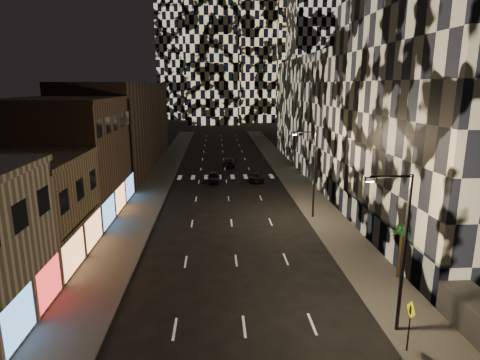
{
  "coord_description": "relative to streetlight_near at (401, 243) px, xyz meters",
  "views": [
    {
      "loc": [
        -1.51,
        -9.58,
        13.64
      ],
      "look_at": [
        0.47,
        22.53,
        6.0
      ],
      "focal_mm": 30.0,
      "sensor_mm": 36.0,
      "label": 1
    }
  ],
  "objects": [
    {
      "name": "midrise_right",
      "position": [
        11.65,
        14.5,
        5.65
      ],
      "size": [
        16.0,
        25.0,
        22.0
      ],
      "primitive_type": "cube",
      "color": "#232326",
      "rests_on": "ground"
    },
    {
      "name": "retail_brown",
      "position": [
        -25.35,
        23.5,
        0.65
      ],
      "size": [
        10.0,
        15.0,
        12.0
      ],
      "primitive_type": "cube",
      "color": "#4F382C",
      "rests_on": "ground"
    },
    {
      "name": "curb_right",
      "position": [
        -0.45,
        40.0,
        -5.28
      ],
      "size": [
        0.2,
        120.0,
        0.15
      ],
      "primitive_type": "cube",
      "color": "#4C4C47",
      "rests_on": "ground"
    },
    {
      "name": "midrise_filler_right",
      "position": [
        11.65,
        47.0,
        3.65
      ],
      "size": [
        16.0,
        40.0,
        18.0
      ],
      "primitive_type": "cube",
      "color": "#232326",
      "rests_on": "ground"
    },
    {
      "name": "sidewalk_right",
      "position": [
        1.65,
        40.0,
        -5.28
      ],
      "size": [
        4.0,
        120.0,
        0.15
      ],
      "primitive_type": "cube",
      "color": "#47443F",
      "rests_on": "ground"
    },
    {
      "name": "retail_tan",
      "position": [
        -25.35,
        11.0,
        -1.35
      ],
      "size": [
        10.0,
        10.0,
        8.0
      ],
      "primitive_type": "cube",
      "color": "#756146",
      "rests_on": "ground"
    },
    {
      "name": "curb_left",
      "position": [
        -16.25,
        40.0,
        -5.28
      ],
      "size": [
        0.2,
        120.0,
        0.15
      ],
      "primitive_type": "cube",
      "color": "#4C4C47",
      "rests_on": "ground"
    },
    {
      "name": "streetlight_far",
      "position": [
        0.0,
        20.0,
        0.0
      ],
      "size": [
        2.55,
        0.25,
        9.0
      ],
      "color": "black",
      "rests_on": "sidewalk_right"
    },
    {
      "name": "streetlight_near",
      "position": [
        0.0,
        0.0,
        0.0
      ],
      "size": [
        2.55,
        0.25,
        9.0
      ],
      "color": "black",
      "rests_on": "sidewalk_right"
    },
    {
      "name": "car_dark_rightlane",
      "position": [
        -3.97,
        36.89,
        -4.76
      ],
      "size": [
        2.41,
        4.48,
        1.19
      ],
      "primitive_type": "imported",
      "rotation": [
        0.0,
        0.0,
        -0.1
      ],
      "color": "black",
      "rests_on": "ground"
    },
    {
      "name": "car_dark_midlane",
      "position": [
        -10.21,
        36.69,
        -4.61
      ],
      "size": [
        1.86,
        4.38,
        1.48
      ],
      "primitive_type": "imported",
      "rotation": [
        0.0,
        0.0,
        -0.03
      ],
      "color": "black",
      "rests_on": "ground"
    },
    {
      "name": "palm_tree",
      "position": [
        3.15,
        6.18,
        -1.96
      ],
      "size": [
        2.0,
        1.97,
        3.93
      ],
      "color": "#47331E",
      "rests_on": "sidewalk_right"
    },
    {
      "name": "sidewalk_left",
      "position": [
        -18.35,
        40.0,
        -5.28
      ],
      "size": [
        4.0,
        120.0,
        0.15
      ],
      "primitive_type": "cube",
      "color": "#47443F",
      "rests_on": "ground"
    },
    {
      "name": "ped_sign",
      "position": [
        -0.06,
        -1.88,
        -3.28
      ],
      "size": [
        0.12,
        0.94,
        2.82
      ],
      "rotation": [
        0.0,
        0.0,
        -0.08
      ],
      "color": "black",
      "rests_on": "sidewalk_right"
    },
    {
      "name": "car_dark_oncoming",
      "position": [
        -7.55,
        48.55,
        -4.65
      ],
      "size": [
        2.4,
        5.03,
        1.41
      ],
      "primitive_type": "imported",
      "rotation": [
        0.0,
        0.0,
        3.06
      ],
      "color": "black",
      "rests_on": "ground"
    },
    {
      "name": "midrise_base",
      "position": [
        3.95,
        14.5,
        -3.85
      ],
      "size": [
        0.6,
        25.0,
        3.0
      ],
      "primitive_type": "cube",
      "color": "#383838",
      "rests_on": "ground"
    },
    {
      "name": "retail_filler_left",
      "position": [
        -25.35,
        50.0,
        1.65
      ],
      "size": [
        10.0,
        40.0,
        14.0
      ],
      "primitive_type": "cube",
      "color": "#4F382C",
      "rests_on": "ground"
    }
  ]
}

